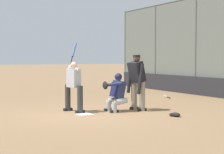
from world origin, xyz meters
TOP-DOWN VIEW (x-y plane):
  - ground_plane at (0.00, 0.00)m, footprint 160.00×160.00m
  - home_plate_marker at (0.00, 0.00)m, footprint 0.43×0.43m
  - batter_at_plate at (0.63, 0.07)m, footprint 1.07×0.58m
  - catcher_behind_plate at (0.11, -1.10)m, footprint 0.62×0.72m
  - umpire_home at (0.03, -1.80)m, footprint 0.70×0.46m
  - spare_bat_near_backstop at (2.68, -4.90)m, footprint 0.83×0.36m
  - fielding_glove_on_dirt at (-1.55, -2.06)m, footprint 0.32×0.24m
  - baseball_loose at (2.25, -0.82)m, footprint 0.07×0.07m

SIDE VIEW (x-z plane):
  - ground_plane at x=0.00m, z-range 0.00..0.00m
  - home_plate_marker at x=0.00m, z-range 0.00..0.01m
  - spare_bat_near_backstop at x=2.68m, z-range 0.00..0.07m
  - baseball_loose at x=2.25m, z-range 0.00..0.07m
  - fielding_glove_on_dirt at x=-1.55m, z-range 0.00..0.11m
  - catcher_behind_plate at x=0.11m, z-range 0.02..1.19m
  - batter_at_plate at x=0.63m, z-range -0.23..1.88m
  - umpire_home at x=0.03m, z-range 0.07..1.80m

